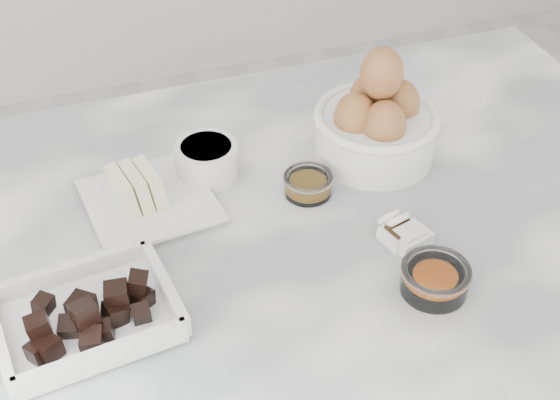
# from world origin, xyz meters

# --- Properties ---
(marble_slab) EXTENTS (1.20, 0.80, 0.04)m
(marble_slab) POSITION_xyz_m (0.00, 0.00, 0.92)
(marble_slab) COLOR white
(marble_slab) RESTS_ON cabinet
(chocolate_dish) EXTENTS (0.21, 0.17, 0.05)m
(chocolate_dish) POSITION_xyz_m (-0.24, -0.06, 0.96)
(chocolate_dish) COLOR white
(chocolate_dish) RESTS_ON marble_slab
(butter_plate) EXTENTS (0.18, 0.18, 0.06)m
(butter_plate) POSITION_xyz_m (-0.13, 0.12, 0.96)
(butter_plate) COLOR white
(butter_plate) RESTS_ON marble_slab
(sugar_ramekin) EXTENTS (0.09, 0.09, 0.05)m
(sugar_ramekin) POSITION_xyz_m (-0.04, 0.16, 0.97)
(sugar_ramekin) COLOR white
(sugar_ramekin) RESTS_ON marble_slab
(egg_bowl) EXTENTS (0.18, 0.18, 0.17)m
(egg_bowl) POSITION_xyz_m (0.20, 0.13, 0.99)
(egg_bowl) COLOR white
(egg_bowl) RESTS_ON marble_slab
(honey_bowl) EXTENTS (0.07, 0.07, 0.03)m
(honey_bowl) POSITION_xyz_m (0.08, 0.08, 0.96)
(honey_bowl) COLOR white
(honey_bowl) RESTS_ON marble_slab
(zest_bowl) EXTENTS (0.08, 0.08, 0.04)m
(zest_bowl) POSITION_xyz_m (0.15, -0.14, 0.96)
(zest_bowl) COLOR white
(zest_bowl) RESTS_ON marble_slab
(vanilla_spoon) EXTENTS (0.06, 0.07, 0.04)m
(vanilla_spoon) POSITION_xyz_m (0.15, -0.04, 0.95)
(vanilla_spoon) COLOR white
(vanilla_spoon) RESTS_ON marble_slab
(salt_spoon) EXTENTS (0.06, 0.07, 0.04)m
(salt_spoon) POSITION_xyz_m (0.16, -0.05, 0.95)
(salt_spoon) COLOR white
(salt_spoon) RESTS_ON marble_slab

